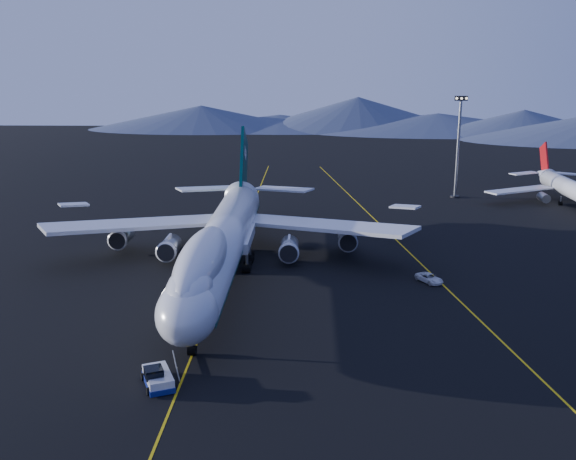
{
  "coord_description": "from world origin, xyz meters",
  "views": [
    {
      "loc": [
        12.35,
        -89.88,
        30.16
      ],
      "look_at": [
        9.38,
        4.96,
        6.0
      ],
      "focal_mm": 40.0,
      "sensor_mm": 36.0,
      "label": 1
    }
  ],
  "objects_px": {
    "boeing_747": "(223,239)",
    "pushback_tug": "(158,379)",
    "floodlight_mast": "(458,147)",
    "second_jet": "(572,189)",
    "service_van": "(429,278)"
  },
  "relations": [
    {
      "from": "boeing_747",
      "to": "pushback_tug",
      "type": "xyz_separation_m",
      "value": [
        -2.09,
        -33.4,
        -5.15
      ]
    },
    {
      "from": "pushback_tug",
      "to": "floodlight_mast",
      "type": "bearing_deg",
      "value": 38.86
    },
    {
      "from": "boeing_747",
      "to": "second_jet",
      "type": "height_order",
      "value": "boeing_747"
    },
    {
      "from": "service_van",
      "to": "floodlight_mast",
      "type": "xyz_separation_m",
      "value": [
        17.48,
        62.93,
        11.41
      ]
    },
    {
      "from": "pushback_tug",
      "to": "floodlight_mast",
      "type": "relative_size",
      "value": 0.23
    },
    {
      "from": "second_jet",
      "to": "pushback_tug",
      "type": "bearing_deg",
      "value": -119.72
    },
    {
      "from": "boeing_747",
      "to": "second_jet",
      "type": "xyz_separation_m",
      "value": [
        71.22,
        52.5,
        -2.1
      ]
    },
    {
      "from": "boeing_747",
      "to": "service_van",
      "type": "height_order",
      "value": "boeing_747"
    },
    {
      "from": "second_jet",
      "to": "service_van",
      "type": "distance_m",
      "value": 68.0
    },
    {
      "from": "second_jet",
      "to": "floodlight_mast",
      "type": "bearing_deg",
      "value": 170.12
    },
    {
      "from": "pushback_tug",
      "to": "service_van",
      "type": "height_order",
      "value": "pushback_tug"
    },
    {
      "from": "pushback_tug",
      "to": "second_jet",
      "type": "height_order",
      "value": "second_jet"
    },
    {
      "from": "service_van",
      "to": "floodlight_mast",
      "type": "height_order",
      "value": "floodlight_mast"
    },
    {
      "from": "floodlight_mast",
      "to": "service_van",
      "type": "bearing_deg",
      "value": -105.52
    },
    {
      "from": "boeing_747",
      "to": "service_van",
      "type": "xyz_separation_m",
      "value": [
        30.0,
        -1.49,
        -5.19
      ]
    }
  ]
}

